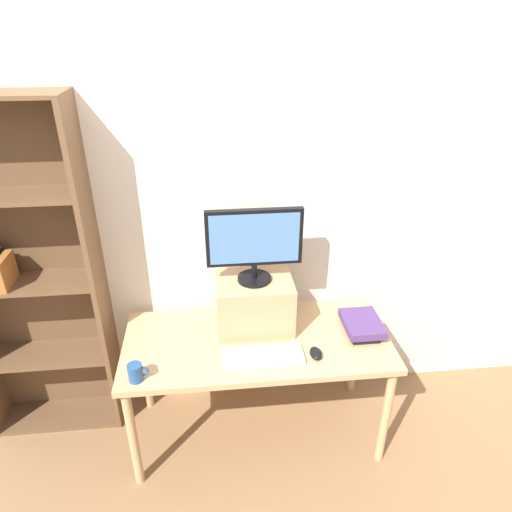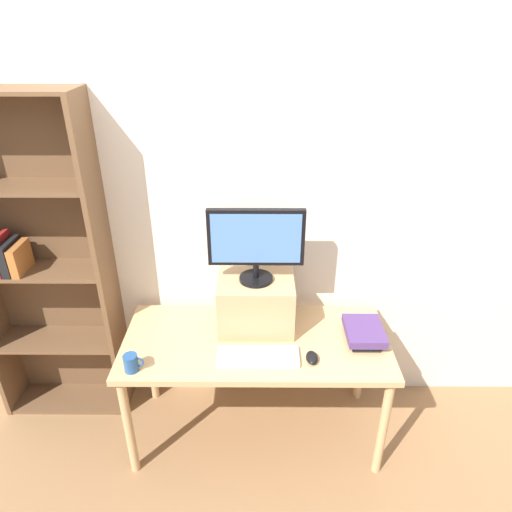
{
  "view_description": "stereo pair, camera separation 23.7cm",
  "coord_description": "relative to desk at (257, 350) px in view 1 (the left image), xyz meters",
  "views": [
    {
      "loc": [
        -0.22,
        -2.03,
        2.33
      ],
      "look_at": [
        0.0,
        0.06,
        1.22
      ],
      "focal_mm": 32.0,
      "sensor_mm": 36.0,
      "label": 1
    },
    {
      "loc": [
        0.01,
        -2.04,
        2.33
      ],
      "look_at": [
        0.0,
        0.06,
        1.22
      ],
      "focal_mm": 32.0,
      "sensor_mm": 36.0,
      "label": 2
    }
  ],
  "objects": [
    {
      "name": "computer_monitor",
      "position": [
        0.0,
        0.14,
        0.62
      ],
      "size": [
        0.52,
        0.19,
        0.42
      ],
      "color": "black",
      "rests_on": "riser_box"
    },
    {
      "name": "bookshelf_unit",
      "position": [
        -1.27,
        0.28,
        0.38
      ],
      "size": [
        0.78,
        0.28,
        2.02
      ],
      "color": "brown",
      "rests_on": "ground_plane"
    },
    {
      "name": "riser_box",
      "position": [
        0.0,
        0.14,
        0.23
      ],
      "size": [
        0.43,
        0.33,
        0.31
      ],
      "color": "tan",
      "rests_on": "desk"
    },
    {
      "name": "back_wall",
      "position": [
        0.0,
        0.43,
        0.66
      ],
      "size": [
        7.0,
        0.08,
        2.6
      ],
      "color": "beige",
      "rests_on": "ground_plane"
    },
    {
      "name": "ground_plane",
      "position": [
        0.0,
        0.0,
        -0.64
      ],
      "size": [
        12.0,
        12.0,
        0.0
      ],
      "primitive_type": "plane",
      "color": "olive"
    },
    {
      "name": "desk",
      "position": [
        0.0,
        0.0,
        0.0
      ],
      "size": [
        1.49,
        0.67,
        0.72
      ],
      "color": "tan",
      "rests_on": "ground_plane"
    },
    {
      "name": "book_stack",
      "position": [
        0.6,
        0.01,
        0.12
      ],
      "size": [
        0.21,
        0.28,
        0.08
      ],
      "color": "black",
      "rests_on": "desk"
    },
    {
      "name": "computer_mouse",
      "position": [
        0.3,
        -0.17,
        0.09
      ],
      "size": [
        0.06,
        0.1,
        0.04
      ],
      "color": "black",
      "rests_on": "desk"
    },
    {
      "name": "coffee_mug",
      "position": [
        -0.63,
        -0.25,
        0.12
      ],
      "size": [
        0.1,
        0.07,
        0.09
      ],
      "color": "#234C84",
      "rests_on": "desk"
    },
    {
      "name": "keyboard",
      "position": [
        0.01,
        -0.16,
        0.09
      ],
      "size": [
        0.43,
        0.16,
        0.02
      ],
      "color": "silver",
      "rests_on": "desk"
    }
  ]
}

